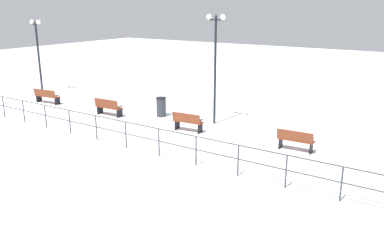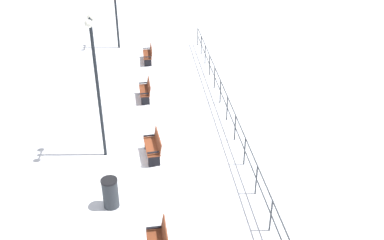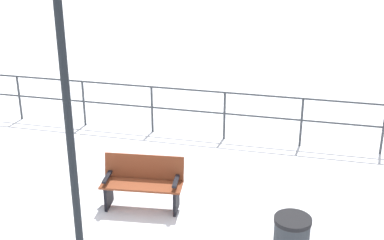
# 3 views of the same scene
# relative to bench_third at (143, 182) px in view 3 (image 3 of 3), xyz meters

# --- Properties ---
(ground_plane) EXTENTS (80.00, 80.00, 0.00)m
(ground_plane) POSITION_rel_bench_third_xyz_m (0.13, 0.01, -0.47)
(ground_plane) COLOR white
(ground_plane) RESTS_ON ground
(bench_third) EXTENTS (0.66, 1.43, 0.90)m
(bench_third) POSITION_rel_bench_third_xyz_m (0.00, 0.00, 0.00)
(bench_third) COLOR brown
(bench_third) RESTS_ON ground
(lamppost_middle) EXTENTS (0.26, 0.98, 5.16)m
(lamppost_middle) POSITION_rel_bench_third_xyz_m (1.79, -0.35, 3.07)
(lamppost_middle) COLOR black
(lamppost_middle) RESTS_ON ground
(waterfront_railing) EXTENTS (0.05, 25.14, 1.11)m
(waterfront_railing) POSITION_rel_bench_third_xyz_m (-3.18, 0.01, 0.27)
(waterfront_railing) COLOR #383D42
(waterfront_railing) RESTS_ON ground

